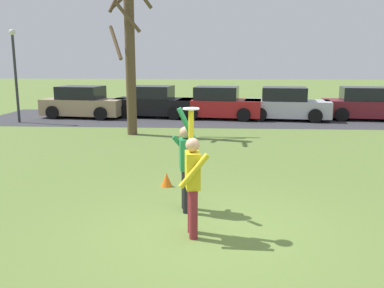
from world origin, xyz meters
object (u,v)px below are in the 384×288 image
object	(u,v)px
bare_tree_tall	(129,48)
lamppost_by_lot	(15,67)
person_defender	(186,161)
field_cone_orange	(167,180)
parked_car_red	(219,104)
person_catcher	(193,178)
parked_car_maroon	(366,105)
parked_car_black	(154,103)
parked_car_silver	(286,105)
parked_car_tan	(83,103)
frisbee_disc	(191,109)

from	to	relation	value
bare_tree_tall	lamppost_by_lot	world-z (taller)	bare_tree_tall
person_defender	field_cone_orange	distance (m)	1.84
parked_car_red	bare_tree_tall	size ratio (longest dim) A/B	0.68
person_catcher	parked_car_maroon	distance (m)	16.35
parked_car_black	parked_car_red	distance (m)	3.38
parked_car_black	lamppost_by_lot	xyz separation A→B (m)	(-6.04, -2.36, 1.86)
lamppost_by_lot	field_cone_orange	xyz separation A→B (m)	(8.16, -9.69, -2.43)
field_cone_orange	parked_car_silver	bearing A→B (deg)	68.34
person_catcher	bare_tree_tall	bearing A→B (deg)	7.50
parked_car_red	field_cone_orange	bearing A→B (deg)	-88.67
parked_car_tan	parked_car_maroon	world-z (taller)	same
person_defender	parked_car_black	distance (m)	13.87
frisbee_disc	bare_tree_tall	xyz separation A→B (m)	(-2.93, 9.31, 1.26)
parked_car_tan	parked_car_red	world-z (taller)	same
field_cone_orange	person_defender	bearing A→B (deg)	-70.02
parked_car_black	person_defender	bearing A→B (deg)	-71.47
parked_car_black	field_cone_orange	distance (m)	12.26
parked_car_red	parked_car_black	bearing A→B (deg)	-179.92
lamppost_by_lot	parked_car_black	bearing A→B (deg)	21.37
parked_car_silver	parked_car_maroon	world-z (taller)	same
person_defender	frisbee_disc	world-z (taller)	frisbee_disc
frisbee_disc	parked_car_red	xyz separation A→B (m)	(0.50, 14.12, -1.37)
person_catcher	parked_car_tan	distance (m)	15.75
parked_car_black	parked_car_maroon	world-z (taller)	same
parked_car_black	parked_car_red	world-z (taller)	same
parked_car_black	parked_car_maroon	bearing A→B (deg)	5.52
parked_car_red	parked_car_silver	bearing A→B (deg)	3.69
person_defender	parked_car_maroon	size ratio (longest dim) A/B	0.47
bare_tree_tall	parked_car_maroon	bearing A→B (deg)	24.69
person_catcher	frisbee_disc	xyz separation A→B (m)	(-0.04, 0.22, 1.11)
parked_car_tan	parked_car_black	bearing A→B (deg)	13.74
parked_car_black	bare_tree_tall	xyz separation A→B (m)	(-0.08, -5.24, 2.62)
frisbee_disc	parked_car_red	distance (m)	14.19
parked_car_tan	person_defender	bearing A→B (deg)	-57.32
lamppost_by_lot	person_defender	bearing A→B (deg)	-52.18
frisbee_disc	lamppost_by_lot	bearing A→B (deg)	126.11
parked_car_tan	parked_car_maroon	xyz separation A→B (m)	(14.14, 0.06, 0.00)
bare_tree_tall	field_cone_orange	xyz separation A→B (m)	(2.21, -6.82, -3.19)
person_catcher	lamppost_by_lot	bearing A→B (deg)	25.93
person_defender	parked_car_silver	bearing A→B (deg)	153.16
parked_car_black	person_catcher	bearing A→B (deg)	-71.57
parked_car_silver	lamppost_by_lot	xyz separation A→B (m)	(-12.70, -1.72, 1.86)
person_defender	parked_car_silver	size ratio (longest dim) A/B	0.47
person_defender	bare_tree_tall	distance (m)	9.13
bare_tree_tall	parked_car_red	bearing A→B (deg)	54.49
parked_car_maroon	field_cone_orange	xyz separation A→B (m)	(-8.45, -11.72, -0.57)
person_catcher	field_cone_orange	xyz separation A→B (m)	(-0.76, 2.71, -0.82)
bare_tree_tall	parked_car_silver	bearing A→B (deg)	34.29
field_cone_orange	parked_car_black	bearing A→B (deg)	100.00
person_catcher	parked_car_black	bearing A→B (deg)	1.26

